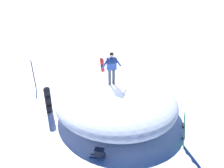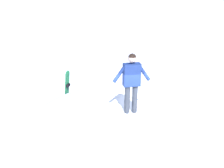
{
  "view_description": "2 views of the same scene",
  "coord_description": "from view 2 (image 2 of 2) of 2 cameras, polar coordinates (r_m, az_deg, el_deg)",
  "views": [
    {
      "loc": [
        2.66,
        -7.27,
        5.53
      ],
      "look_at": [
        0.27,
        0.49,
        1.5
      ],
      "focal_mm": 30.81,
      "sensor_mm": 36.0,
      "label": 1
    },
    {
      "loc": [
        -1.98,
        5.98,
        4.51
      ],
      "look_at": [
        0.75,
        0.64,
        2.13
      ],
      "focal_mm": 39.66,
      "sensor_mm": 36.0,
      "label": 2
    }
  ],
  "objects": [
    {
      "name": "snow_mound",
      "position": [
        7.07,
        2.8,
        -10.87
      ],
      "size": [
        8.36,
        8.31,
        1.42
      ],
      "primitive_type": "ellipsoid",
      "rotation": [
        0.0,
        0.0,
        0.9
      ],
      "color": "white",
      "rests_on": "ground"
    },
    {
      "name": "snowboard_tertiary_upright",
      "position": [
        9.68,
        -10.29,
        -1.16
      ],
      "size": [
        0.22,
        0.28,
        1.57
      ],
      "color": "#1E8C47",
      "rests_on": "ground"
    },
    {
      "name": "backpack_far",
      "position": [
        9.91,
        8.46,
        -4.33
      ],
      "size": [
        0.63,
        0.32,
        0.39
      ],
      "color": "#1E2333",
      "rests_on": "ground"
    },
    {
      "name": "snowboarder_standing",
      "position": [
        6.18,
        4.54,
        1.14
      ],
      "size": [
        0.82,
        0.66,
        1.58
      ],
      "color": "#333842",
      "rests_on": "snow_mound"
    },
    {
      "name": "ground",
      "position": [
        7.74,
        7.33,
        -14.16
      ],
      "size": [
        240.0,
        240.0,
        0.0
      ],
      "primitive_type": "plane",
      "color": "white"
    }
  ]
}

